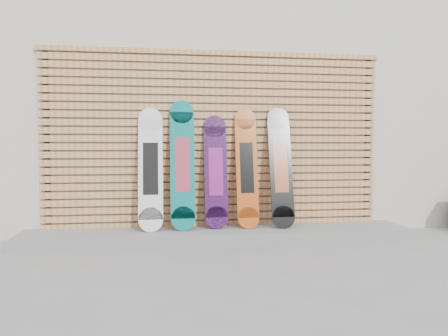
{
  "coord_description": "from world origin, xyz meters",
  "views": [
    {
      "loc": [
        -0.83,
        -4.45,
        1.13
      ],
      "look_at": [
        -0.08,
        0.75,
        0.85
      ],
      "focal_mm": 35.0,
      "sensor_mm": 36.0,
      "label": 1
    }
  ],
  "objects_px": {
    "snowboard_3": "(247,168)",
    "snowboard_4": "(281,167)",
    "snowboard_1": "(182,164)",
    "snowboard_0": "(151,169)",
    "snowboard_2": "(216,171)"
  },
  "relations": [
    {
      "from": "snowboard_3",
      "to": "snowboard_4",
      "type": "distance_m",
      "value": 0.42
    },
    {
      "from": "snowboard_3",
      "to": "snowboard_4",
      "type": "height_order",
      "value": "snowboard_4"
    },
    {
      "from": "snowboard_3",
      "to": "snowboard_1",
      "type": "bearing_deg",
      "value": -179.17
    },
    {
      "from": "snowboard_0",
      "to": "snowboard_4",
      "type": "bearing_deg",
      "value": -0.49
    },
    {
      "from": "snowboard_0",
      "to": "snowboard_1",
      "type": "distance_m",
      "value": 0.38
    },
    {
      "from": "snowboard_3",
      "to": "snowboard_0",
      "type": "bearing_deg",
      "value": -179.16
    },
    {
      "from": "snowboard_0",
      "to": "snowboard_2",
      "type": "xyz_separation_m",
      "value": [
        0.78,
        0.03,
        -0.04
      ]
    },
    {
      "from": "snowboard_2",
      "to": "snowboard_4",
      "type": "bearing_deg",
      "value": -3.47
    },
    {
      "from": "snowboard_0",
      "to": "snowboard_4",
      "type": "height_order",
      "value": "snowboard_4"
    },
    {
      "from": "snowboard_1",
      "to": "snowboard_2",
      "type": "relative_size",
      "value": 1.13
    },
    {
      "from": "snowboard_0",
      "to": "snowboard_4",
      "type": "relative_size",
      "value": 0.99
    },
    {
      "from": "snowboard_1",
      "to": "snowboard_2",
      "type": "bearing_deg",
      "value": 4.12
    },
    {
      "from": "snowboard_1",
      "to": "snowboard_2",
      "type": "xyz_separation_m",
      "value": [
        0.41,
        0.03,
        -0.09
      ]
    },
    {
      "from": "snowboard_0",
      "to": "snowboard_2",
      "type": "relative_size",
      "value": 1.06
    },
    {
      "from": "snowboard_1",
      "to": "snowboard_3",
      "type": "distance_m",
      "value": 0.79
    }
  ]
}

